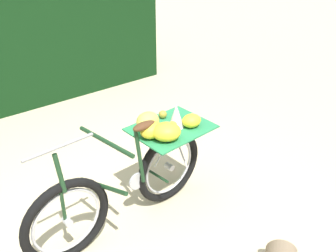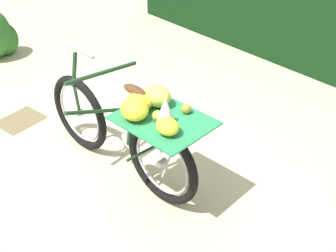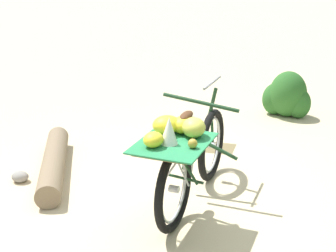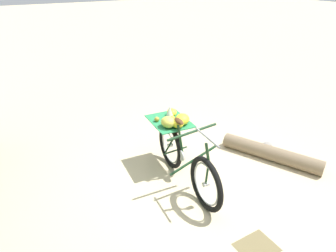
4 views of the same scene
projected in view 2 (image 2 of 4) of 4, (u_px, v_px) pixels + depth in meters
name	position (u px, v px, depth m)	size (l,w,h in m)	color
ground_plane	(142.00, 161.00, 4.13)	(60.00, 60.00, 0.00)	beige
bicycle	(127.00, 128.00, 3.66)	(0.72, 1.80, 1.03)	black
leaf_litter_patch	(20.00, 120.00, 4.68)	(0.44, 0.36, 0.01)	olive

